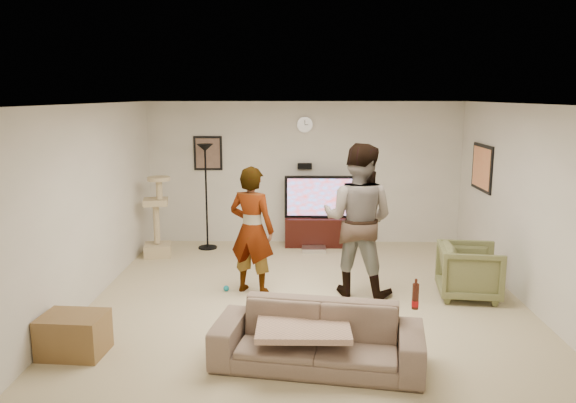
{
  "coord_description": "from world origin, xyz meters",
  "views": [
    {
      "loc": [
        -0.13,
        -7.01,
        2.61
      ],
      "look_at": [
        -0.25,
        0.2,
        1.22
      ],
      "focal_mm": 34.75,
      "sensor_mm": 36.0,
      "label": 1
    }
  ],
  "objects_px": {
    "person_right": "(358,220)",
    "person_left": "(252,230)",
    "tv_stand": "(320,231)",
    "cat_tree": "(156,216)",
    "armchair": "(469,271)",
    "side_table": "(74,335)",
    "sofa": "(318,337)",
    "beer_bottle": "(415,296)",
    "tv": "(320,197)",
    "floor_lamp": "(206,197)"
  },
  "relations": [
    {
      "from": "person_right",
      "to": "person_left",
      "type": "bearing_deg",
      "value": 20.87
    },
    {
      "from": "tv_stand",
      "to": "cat_tree",
      "type": "relative_size",
      "value": 0.91
    },
    {
      "from": "armchair",
      "to": "side_table",
      "type": "xyz_separation_m",
      "value": [
        -4.51,
        -1.71,
        -0.14
      ]
    },
    {
      "from": "armchair",
      "to": "tv_stand",
      "type": "bearing_deg",
      "value": 43.34
    },
    {
      "from": "person_left",
      "to": "side_table",
      "type": "height_order",
      "value": "person_left"
    },
    {
      "from": "person_right",
      "to": "armchair",
      "type": "xyz_separation_m",
      "value": [
        1.45,
        -0.14,
        -0.65
      ]
    },
    {
      "from": "cat_tree",
      "to": "person_left",
      "type": "bearing_deg",
      "value": -44.66
    },
    {
      "from": "cat_tree",
      "to": "sofa",
      "type": "distance_m",
      "value": 4.52
    },
    {
      "from": "beer_bottle",
      "to": "person_right",
      "type": "bearing_deg",
      "value": 99.3
    },
    {
      "from": "beer_bottle",
      "to": "armchair",
      "type": "bearing_deg",
      "value": 59.8
    },
    {
      "from": "cat_tree",
      "to": "beer_bottle",
      "type": "height_order",
      "value": "cat_tree"
    },
    {
      "from": "person_left",
      "to": "beer_bottle",
      "type": "height_order",
      "value": "person_left"
    },
    {
      "from": "tv_stand",
      "to": "beer_bottle",
      "type": "distance_m",
      "value": 4.53
    },
    {
      "from": "armchair",
      "to": "beer_bottle",
      "type": "bearing_deg",
      "value": 157.09
    },
    {
      "from": "tv",
      "to": "person_right",
      "type": "distance_m",
      "value": 2.43
    },
    {
      "from": "floor_lamp",
      "to": "sofa",
      "type": "relative_size",
      "value": 0.89
    },
    {
      "from": "cat_tree",
      "to": "person_left",
      "type": "xyz_separation_m",
      "value": [
        1.7,
        -1.68,
        0.19
      ]
    },
    {
      "from": "sofa",
      "to": "side_table",
      "type": "relative_size",
      "value": 3.2
    },
    {
      "from": "person_right",
      "to": "beer_bottle",
      "type": "bearing_deg",
      "value": 121.07
    },
    {
      "from": "floor_lamp",
      "to": "person_left",
      "type": "distance_m",
      "value": 2.35
    },
    {
      "from": "cat_tree",
      "to": "sofa",
      "type": "xyz_separation_m",
      "value": [
        2.5,
        -3.75,
        -0.37
      ]
    },
    {
      "from": "person_left",
      "to": "beer_bottle",
      "type": "bearing_deg",
      "value": 150.64
    },
    {
      "from": "sofa",
      "to": "armchair",
      "type": "xyz_separation_m",
      "value": [
        2.04,
        1.91,
        0.06
      ]
    },
    {
      "from": "armchair",
      "to": "floor_lamp",
      "type": "bearing_deg",
      "value": 65.92
    },
    {
      "from": "tv",
      "to": "cat_tree",
      "type": "relative_size",
      "value": 0.92
    },
    {
      "from": "person_left",
      "to": "armchair",
      "type": "relative_size",
      "value": 2.21
    },
    {
      "from": "tv",
      "to": "side_table",
      "type": "height_order",
      "value": "tv"
    },
    {
      "from": "beer_bottle",
      "to": "tv_stand",
      "type": "bearing_deg",
      "value": 99.37
    },
    {
      "from": "person_right",
      "to": "sofa",
      "type": "xyz_separation_m",
      "value": [
        -0.59,
        -2.05,
        -0.71
      ]
    },
    {
      "from": "person_right",
      "to": "side_table",
      "type": "xyz_separation_m",
      "value": [
        -3.07,
        -1.85,
        -0.79
      ]
    },
    {
      "from": "floor_lamp",
      "to": "person_right",
      "type": "bearing_deg",
      "value": -42.84
    },
    {
      "from": "side_table",
      "to": "sofa",
      "type": "bearing_deg",
      "value": -4.59
    },
    {
      "from": "tv_stand",
      "to": "beer_bottle",
      "type": "xyz_separation_m",
      "value": [
        0.73,
        -4.45,
        0.46
      ]
    },
    {
      "from": "cat_tree",
      "to": "tv",
      "type": "bearing_deg",
      "value": 14.58
    },
    {
      "from": "person_right",
      "to": "armchair",
      "type": "distance_m",
      "value": 1.59
    },
    {
      "from": "floor_lamp",
      "to": "armchair",
      "type": "xyz_separation_m",
      "value": [
        3.79,
        -2.31,
        -0.55
      ]
    },
    {
      "from": "tv",
      "to": "person_right",
      "type": "relative_size",
      "value": 0.61
    },
    {
      "from": "cat_tree",
      "to": "person_right",
      "type": "relative_size",
      "value": 0.66
    },
    {
      "from": "tv_stand",
      "to": "person_left",
      "type": "distance_m",
      "value": 2.64
    },
    {
      "from": "beer_bottle",
      "to": "armchair",
      "type": "relative_size",
      "value": 0.32
    },
    {
      "from": "tv_stand",
      "to": "armchair",
      "type": "relative_size",
      "value": 1.57
    },
    {
      "from": "side_table",
      "to": "tv",
      "type": "bearing_deg",
      "value": 57.86
    },
    {
      "from": "floor_lamp",
      "to": "cat_tree",
      "type": "bearing_deg",
      "value": -147.61
    },
    {
      "from": "tv",
      "to": "beer_bottle",
      "type": "distance_m",
      "value": 4.51
    },
    {
      "from": "tv",
      "to": "floor_lamp",
      "type": "xyz_separation_m",
      "value": [
        -1.94,
        -0.23,
        0.03
      ]
    },
    {
      "from": "person_right",
      "to": "tv",
      "type": "bearing_deg",
      "value": -58.79
    },
    {
      "from": "armchair",
      "to": "person_left",
      "type": "bearing_deg",
      "value": 94.07
    },
    {
      "from": "floor_lamp",
      "to": "side_table",
      "type": "bearing_deg",
      "value": -100.22
    },
    {
      "from": "person_right",
      "to": "tv_stand",
      "type": "bearing_deg",
      "value": -58.79
    },
    {
      "from": "cat_tree",
      "to": "floor_lamp",
      "type": "bearing_deg",
      "value": 32.39
    }
  ]
}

